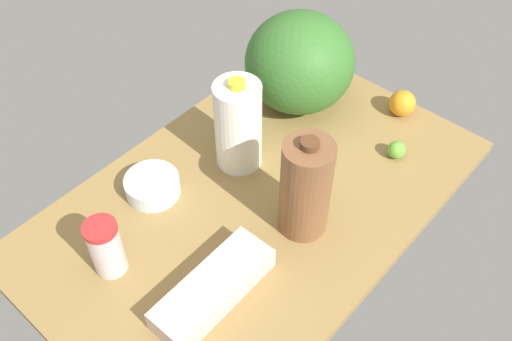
{
  "coord_description": "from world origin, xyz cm",
  "views": [
    {
      "loc": [
        -72.01,
        -63.79,
        118.05
      ],
      "look_at": [
        0.0,
        0.0,
        13.0
      ],
      "focal_mm": 40.0,
      "sensor_mm": 36.0,
      "label": 1
    }
  ],
  "objects_px": {
    "milk_jug": "(238,125)",
    "mixing_bowl": "(152,186)",
    "lime_beside_bowl": "(396,150)",
    "orange_loose": "(402,103)",
    "egg_carton": "(214,288)",
    "chocolate_milk_jug": "(306,188)",
    "tumbler_cup": "(106,247)",
    "watermelon": "(300,62)"
  },
  "relations": [
    {
      "from": "milk_jug",
      "to": "mixing_bowl",
      "type": "bearing_deg",
      "value": 159.11
    },
    {
      "from": "lime_beside_bowl",
      "to": "orange_loose",
      "type": "height_order",
      "value": "orange_loose"
    },
    {
      "from": "milk_jug",
      "to": "orange_loose",
      "type": "xyz_separation_m",
      "value": [
        0.46,
        -0.23,
        -0.09
      ]
    },
    {
      "from": "mixing_bowl",
      "to": "egg_carton",
      "type": "relative_size",
      "value": 0.47
    },
    {
      "from": "milk_jug",
      "to": "chocolate_milk_jug",
      "type": "distance_m",
      "value": 0.27
    },
    {
      "from": "milk_jug",
      "to": "lime_beside_bowl",
      "type": "bearing_deg",
      "value": -46.53
    },
    {
      "from": "tumbler_cup",
      "to": "lime_beside_bowl",
      "type": "height_order",
      "value": "tumbler_cup"
    },
    {
      "from": "watermelon",
      "to": "tumbler_cup",
      "type": "bearing_deg",
      "value": -176.39
    },
    {
      "from": "chocolate_milk_jug",
      "to": "orange_loose",
      "type": "relative_size",
      "value": 3.69
    },
    {
      "from": "watermelon",
      "to": "lime_beside_bowl",
      "type": "xyz_separation_m",
      "value": [
        -0.0,
        -0.35,
        -0.12
      ]
    },
    {
      "from": "watermelon",
      "to": "mixing_bowl",
      "type": "bearing_deg",
      "value": 174.35
    },
    {
      "from": "milk_jug",
      "to": "egg_carton",
      "type": "bearing_deg",
      "value": -144.96
    },
    {
      "from": "mixing_bowl",
      "to": "milk_jug",
      "type": "distance_m",
      "value": 0.27
    },
    {
      "from": "chocolate_milk_jug",
      "to": "egg_carton",
      "type": "xyz_separation_m",
      "value": [
        -0.29,
        0.02,
        -0.11
      ]
    },
    {
      "from": "mixing_bowl",
      "to": "lime_beside_bowl",
      "type": "distance_m",
      "value": 0.67
    },
    {
      "from": "lime_beside_bowl",
      "to": "orange_loose",
      "type": "distance_m",
      "value": 0.19
    },
    {
      "from": "lime_beside_bowl",
      "to": "watermelon",
      "type": "bearing_deg",
      "value": 89.58
    },
    {
      "from": "tumbler_cup",
      "to": "lime_beside_bowl",
      "type": "distance_m",
      "value": 0.82
    },
    {
      "from": "milk_jug",
      "to": "egg_carton",
      "type": "height_order",
      "value": "milk_jug"
    },
    {
      "from": "watermelon",
      "to": "tumbler_cup",
      "type": "xyz_separation_m",
      "value": [
        -0.76,
        -0.05,
        -0.07
      ]
    },
    {
      "from": "milk_jug",
      "to": "lime_beside_bowl",
      "type": "distance_m",
      "value": 0.45
    },
    {
      "from": "tumbler_cup",
      "to": "orange_loose",
      "type": "distance_m",
      "value": 0.95
    },
    {
      "from": "milk_jug",
      "to": "tumbler_cup",
      "type": "xyz_separation_m",
      "value": [
        -0.46,
        -0.01,
        -0.05
      ]
    },
    {
      "from": "mixing_bowl",
      "to": "orange_loose",
      "type": "relative_size",
      "value": 1.82
    },
    {
      "from": "watermelon",
      "to": "chocolate_milk_jug",
      "type": "relative_size",
      "value": 1.1
    },
    {
      "from": "watermelon",
      "to": "orange_loose",
      "type": "relative_size",
      "value": 4.05
    },
    {
      "from": "mixing_bowl",
      "to": "egg_carton",
      "type": "xyz_separation_m",
      "value": [
        -0.11,
        -0.34,
        0.0
      ]
    },
    {
      "from": "tumbler_cup",
      "to": "orange_loose",
      "type": "bearing_deg",
      "value": -13.42
    },
    {
      "from": "mixing_bowl",
      "to": "chocolate_milk_jug",
      "type": "relative_size",
      "value": 0.49
    },
    {
      "from": "chocolate_milk_jug",
      "to": "egg_carton",
      "type": "height_order",
      "value": "chocolate_milk_jug"
    },
    {
      "from": "tumbler_cup",
      "to": "orange_loose",
      "type": "height_order",
      "value": "tumbler_cup"
    },
    {
      "from": "chocolate_milk_jug",
      "to": "lime_beside_bowl",
      "type": "relative_size",
      "value": 5.8
    },
    {
      "from": "chocolate_milk_jug",
      "to": "orange_loose",
      "type": "bearing_deg",
      "value": 4.14
    },
    {
      "from": "tumbler_cup",
      "to": "chocolate_milk_jug",
      "type": "xyz_separation_m",
      "value": [
        0.4,
        -0.26,
        0.06
      ]
    },
    {
      "from": "watermelon",
      "to": "milk_jug",
      "type": "bearing_deg",
      "value": -173.05
    },
    {
      "from": "egg_carton",
      "to": "lime_beside_bowl",
      "type": "distance_m",
      "value": 0.66
    },
    {
      "from": "chocolate_milk_jug",
      "to": "lime_beside_bowl",
      "type": "distance_m",
      "value": 0.38
    },
    {
      "from": "tumbler_cup",
      "to": "watermelon",
      "type": "bearing_deg",
      "value": 3.61
    },
    {
      "from": "chocolate_milk_jug",
      "to": "orange_loose",
      "type": "distance_m",
      "value": 0.53
    },
    {
      "from": "mixing_bowl",
      "to": "chocolate_milk_jug",
      "type": "distance_m",
      "value": 0.42
    },
    {
      "from": "mixing_bowl",
      "to": "lime_beside_bowl",
      "type": "bearing_deg",
      "value": -37.17
    },
    {
      "from": "milk_jug",
      "to": "chocolate_milk_jug",
      "type": "relative_size",
      "value": 0.95
    }
  ]
}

